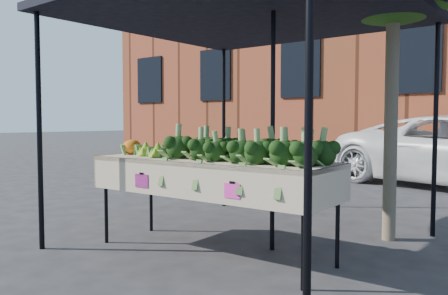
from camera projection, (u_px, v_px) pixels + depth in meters
ground at (216, 256)px, 4.25m from camera, size 90.00×90.00×0.00m
table at (211, 207)px, 4.30m from camera, size 2.42×0.87×0.90m
canopy at (248, 110)px, 4.67m from camera, size 3.16×3.16×2.74m
broccoli_heap at (246, 146)px, 4.04m from camera, size 1.62×0.59×0.28m
romanesco_cluster at (160, 145)px, 4.66m from camera, size 0.44×0.48×0.21m
cauliflower_pair at (132, 145)px, 4.87m from camera, size 0.21×0.21×0.19m
street_tree at (392, 51)px, 4.73m from camera, size 2.01×2.01×3.96m
building_left at (318, 31)px, 16.49m from camera, size 12.00×8.00×9.00m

